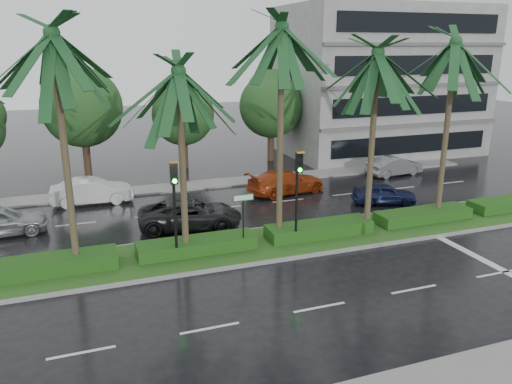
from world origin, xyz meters
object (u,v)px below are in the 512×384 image
object	(u,v)px
signal_median_left	(175,197)
car_red	(286,182)
car_white	(92,191)
street_sign	(243,208)
car_blue	(384,194)
car_grey	(394,166)
car_darkgrey	(190,214)

from	to	relation	value
signal_median_left	car_red	size ratio (longest dim) A/B	0.86
car_white	street_sign	bearing A→B (deg)	-147.55
car_white	car_blue	distance (m)	17.04
street_sign	signal_median_left	bearing A→B (deg)	-176.53
street_sign	car_white	xyz separation A→B (m)	(-6.00, 9.93, -1.37)
car_grey	street_sign	bearing A→B (deg)	116.55
car_white	car_red	bearing A→B (deg)	-97.89
car_white	car_grey	size ratio (longest dim) A/B	1.10
signal_median_left	car_darkgrey	size ratio (longest dim) A/B	0.84
signal_median_left	car_red	world-z (taller)	signal_median_left
car_white	signal_median_left	bearing A→B (deg)	-162.17
car_darkgrey	car_grey	xyz separation A→B (m)	(16.00, 5.56, -0.03)
car_grey	signal_median_left	bearing A→B (deg)	112.27
car_white	car_grey	distance (m)	20.50
car_grey	car_blue	bearing A→B (deg)	133.73
car_blue	car_red	bearing A→B (deg)	67.78
street_sign	car_blue	bearing A→B (deg)	22.17
signal_median_left	car_grey	size ratio (longest dim) A/B	1.05
street_sign	car_darkgrey	size ratio (longest dim) A/B	0.50
signal_median_left	car_red	distance (m)	12.06
signal_median_left	car_darkgrey	bearing A→B (deg)	70.14
street_sign	car_darkgrey	bearing A→B (deg)	110.69
signal_median_left	car_red	bearing A→B (deg)	44.14
street_sign	car_blue	world-z (taller)	street_sign
car_blue	car_grey	world-z (taller)	car_grey
car_blue	car_grey	bearing A→B (deg)	-20.14
signal_median_left	street_sign	world-z (taller)	signal_median_left
car_white	car_darkgrey	xyz separation A→B (m)	(4.50, -5.95, -0.04)
car_white	car_blue	world-z (taller)	car_white
car_darkgrey	street_sign	bearing A→B (deg)	-149.84
car_darkgrey	car_grey	size ratio (longest dim) A/B	1.24
car_darkgrey	car_red	world-z (taller)	car_red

